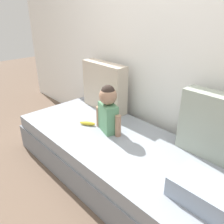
% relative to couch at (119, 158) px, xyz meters
% --- Properties ---
extents(ground_plane, '(12.00, 12.00, 0.00)m').
position_rel_couch_xyz_m(ground_plane, '(0.00, 0.00, -0.20)').
color(ground_plane, brown).
extents(back_wall, '(5.51, 0.10, 2.23)m').
position_rel_couch_xyz_m(back_wall, '(0.00, 0.61, 0.92)').
color(back_wall, white).
rests_on(back_wall, ground).
extents(couch, '(2.31, 0.95, 0.40)m').
position_rel_couch_xyz_m(couch, '(0.00, 0.00, 0.00)').
color(couch, gray).
rests_on(couch, ground).
extents(throw_pillow_left, '(0.60, 0.16, 0.55)m').
position_rel_couch_xyz_m(throw_pillow_left, '(-0.64, 0.38, 0.48)').
color(throw_pillow_left, '#C1B29E').
rests_on(throw_pillow_left, couch).
extents(throw_pillow_right, '(0.47, 0.16, 0.53)m').
position_rel_couch_xyz_m(throw_pillow_right, '(0.64, 0.38, 0.47)').
color(throw_pillow_right, '#99A393').
rests_on(throw_pillow_right, couch).
extents(toddler, '(0.33, 0.19, 0.47)m').
position_rel_couch_xyz_m(toddler, '(-0.20, 0.04, 0.45)').
color(toddler, '#568E66').
rests_on(toddler, couch).
extents(banana, '(0.17, 0.13, 0.04)m').
position_rel_couch_xyz_m(banana, '(-0.44, -0.04, 0.22)').
color(banana, yellow).
rests_on(banana, couch).
extents(folded_blanket, '(0.40, 0.28, 0.14)m').
position_rel_couch_xyz_m(folded_blanket, '(0.88, -0.12, 0.27)').
color(folded_blanket, '#8E9EB2').
rests_on(folded_blanket, couch).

